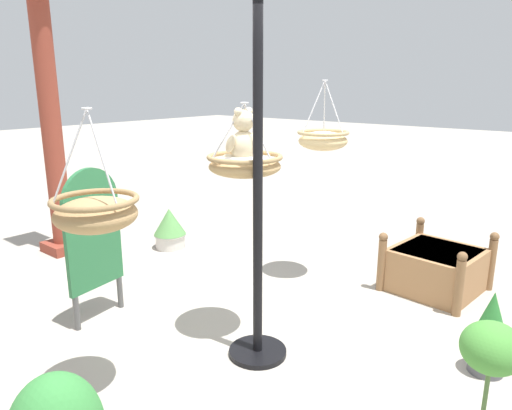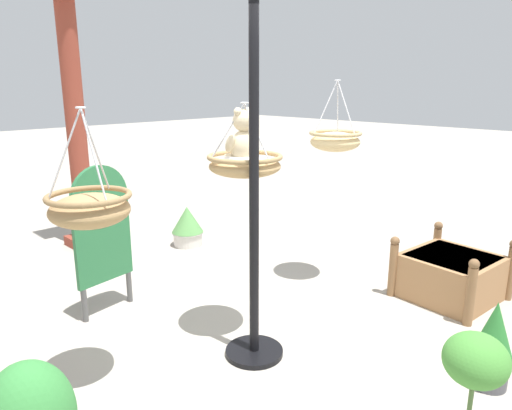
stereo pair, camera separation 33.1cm
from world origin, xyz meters
name	(u,v)px [view 2 (the right image)]	position (x,y,z in m)	size (l,w,h in m)	color
ground_plane	(263,336)	(0.00, 0.00, 0.00)	(40.00, 40.00, 0.00)	#A8A093
display_pole_central	(254,251)	(-0.24, -0.14, 0.83)	(0.44, 0.44, 2.62)	black
hanging_basket_with_teddy	(245,164)	(-0.09, 0.11, 1.43)	(0.57, 0.57, 0.55)	tan
teddy_bear	(243,140)	(-0.09, 0.13, 1.61)	(0.29, 0.25, 0.42)	beige
hanging_basket_left_high	(90,208)	(-1.24, 0.29, 1.27)	(0.52, 0.52, 0.73)	#A37F51
hanging_basket_right_low	(335,140)	(1.30, 0.29, 1.48)	(0.51, 0.51, 0.68)	tan
greenhouse_pillar_right	(76,127)	(0.01, 3.18, 1.50)	(0.44, 0.44, 3.10)	brown
wooden_planter_box	(451,274)	(1.80, -0.77, 0.24)	(0.94, 0.92, 0.60)	#9E7047
potted_plant_flowering_red	(470,401)	(-0.30, -1.74, 0.47)	(0.32, 0.32, 0.84)	beige
potted_plant_tall_leafy	(187,226)	(0.93, 2.25, 0.26)	(0.40, 0.40, 0.51)	beige
potted_plant_small_succulent	(493,344)	(0.63, -1.55, 0.32)	(0.27, 0.27, 0.62)	#4C4C51
display_sign_board	(102,227)	(-0.68, 1.30, 0.80)	(0.56, 0.13, 1.34)	#286B3D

